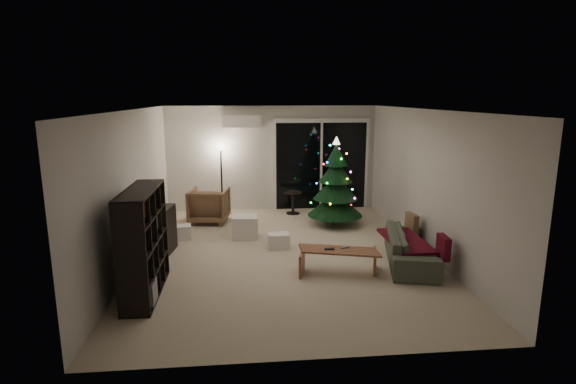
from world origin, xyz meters
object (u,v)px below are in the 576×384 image
at_px(media_cabinet, 152,236).
at_px(sofa, 411,247).
at_px(coffee_table, 339,261).
at_px(armchair, 209,205).
at_px(christmas_tree, 336,182).
at_px(bookshelf, 130,243).

bearing_deg(media_cabinet, sofa, -0.57).
bearing_deg(coffee_table, armchair, 140.74).
xyz_separation_m(media_cabinet, christmas_tree, (3.51, 1.72, 0.54)).
height_order(sofa, christmas_tree, christmas_tree).
relative_size(media_cabinet, armchair, 1.57).
bearing_deg(sofa, bookshelf, 114.11).
relative_size(bookshelf, armchair, 1.80).
relative_size(bookshelf, sofa, 0.81).
height_order(sofa, coffee_table, sofa).
height_order(media_cabinet, armchair, media_cabinet).
bearing_deg(christmas_tree, coffee_table, -100.26).
xyz_separation_m(media_cabinet, armchair, (0.80, 2.20, -0.03)).
height_order(bookshelf, sofa, bookshelf).
bearing_deg(sofa, christmas_tree, 32.44).
bearing_deg(media_cabinet, bookshelf, -82.18).
xyz_separation_m(bookshelf, christmas_tree, (3.51, 3.14, 0.20)).
distance_m(media_cabinet, christmas_tree, 3.94).
bearing_deg(sofa, coffee_table, 117.32).
bearing_deg(coffee_table, sofa, 29.01).
bearing_deg(armchair, sofa, 149.61).
distance_m(sofa, christmas_tree, 2.58).
relative_size(bookshelf, christmas_tree, 0.79).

